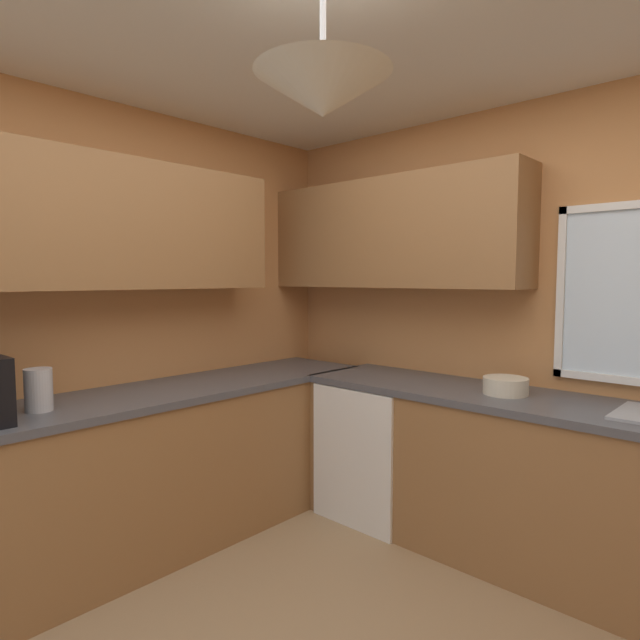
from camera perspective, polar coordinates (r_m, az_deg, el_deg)
name	(u,v)px	position (r m, az deg, el deg)	size (l,w,h in m)	color
room_shell	(334,231)	(2.30, 1.55, 9.53)	(3.70, 3.67, 2.57)	#C6844C
counter_run_left	(117,480)	(3.11, -21.05, -15.79)	(0.65, 3.28, 0.89)	olive
counter_run_back	(545,486)	(3.08, 23.07, -16.09)	(2.79, 0.65, 0.89)	olive
dishwasher	(380,448)	(3.52, 6.44, -13.54)	(0.60, 0.60, 0.85)	white
kettle	(38,390)	(2.81, -28.06, -6.66)	(0.12, 0.12, 0.20)	#B7B7BC
bowl	(506,386)	(3.02, 19.36, -6.71)	(0.24, 0.24, 0.09)	beige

